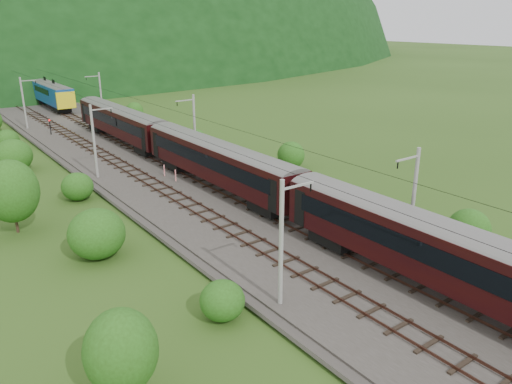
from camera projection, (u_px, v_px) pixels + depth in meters
ground at (350, 278)px, 34.27m from camera, size 600.00×600.00×0.00m
railbed at (263, 229)px, 41.82m from camera, size 14.00×220.00×0.30m
track_left at (239, 234)px, 40.41m from camera, size 2.40×220.00×0.27m
track_right at (285, 220)px, 43.09m from camera, size 2.40×220.00×0.27m
catenary_left at (95, 140)px, 53.70m from camera, size 2.54×192.28×8.00m
catenary_right at (194, 126)px, 60.54m from camera, size 2.54×192.28×8.00m
overhead_wires at (263, 149)px, 39.53m from camera, size 4.83×198.00×0.03m
train at (217, 155)px, 50.15m from camera, size 3.31×133.69×5.77m
hazard_post_near at (164, 170)px, 55.21m from camera, size 0.14×0.14×1.29m
hazard_post_far at (176, 175)px, 53.41m from camera, size 0.14×0.14×1.30m
signal at (50, 126)px, 74.77m from camera, size 0.25×0.25×2.28m
vegetation_left at (54, 208)px, 40.20m from camera, size 13.05×143.07×6.26m
vegetation_right at (366, 188)px, 48.09m from camera, size 6.48×102.63×2.93m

